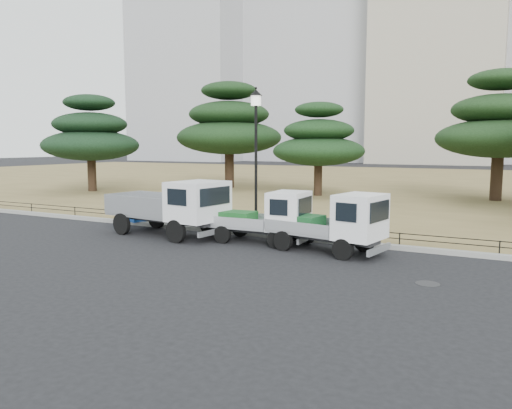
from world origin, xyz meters
The scene contains 16 objects.
ground centered at (0.00, 0.00, 0.00)m, with size 220.00×220.00×0.00m, color black.
lawn centered at (0.00, 30.60, 0.07)m, with size 120.00×56.00×0.15m, color olive.
curb centered at (0.00, 2.60, 0.08)m, with size 120.00×0.25×0.16m, color gray.
truck_large centered at (-3.18, 1.21, 1.19)m, with size 5.11×2.54×2.14m.
truck_kei_front centered at (0.60, 1.61, 0.92)m, with size 3.56×1.64×1.86m.
truck_kei_rear centered at (3.22, 1.19, 0.97)m, with size 3.94×2.19×1.95m.
street_lamp centered at (-0.47, 2.90, 3.77)m, with size 0.48×0.48×5.36m.
pipe_fence centered at (0.00, 2.75, 0.44)m, with size 38.00×0.04×0.40m.
tarp_pile centered at (-6.45, 2.95, 0.51)m, with size 1.61×1.38×0.91m.
manhole centered at (6.50, -1.20, 0.01)m, with size 0.60×0.60×0.01m, color #2D2D30.
pine_west_far centered at (-18.50, 12.22, 4.08)m, with size 6.74×6.74×6.81m.
pine_west_near centered at (-11.32, 19.36, 4.80)m, with size 8.06×8.06×8.06m.
pine_center_left centered at (-3.08, 16.74, 3.64)m, with size 5.94×5.94×6.04m.
pine_center_right centered at (7.35, 18.85, 4.59)m, with size 7.22×7.22×7.66m.
tower_far_west centered at (-55.00, 80.00, 32.50)m, with size 24.00×20.00×65.00m, color #A0A0A5.
tower_center_left centered at (-5.00, 85.00, 27.50)m, with size 22.00×20.00×55.00m, color #AAA08C.
Camera 1 is at (8.27, -13.95, 3.47)m, focal length 35.00 mm.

